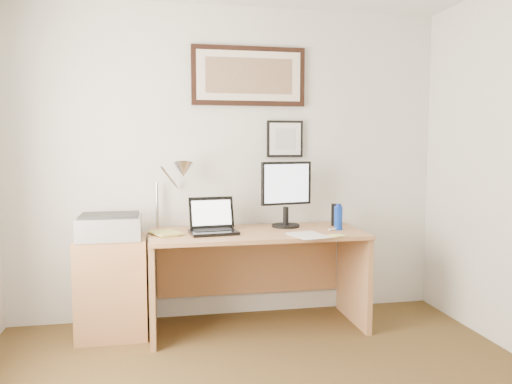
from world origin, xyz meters
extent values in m
cube|color=silver|center=(0.00, 2.00, 1.25)|extent=(3.50, 0.02, 2.50)
cube|color=#AB7347|center=(-0.92, 1.68, 0.36)|extent=(0.50, 0.40, 0.73)
cylinder|color=#0D32AC|center=(0.78, 1.59, 0.84)|extent=(0.06, 0.06, 0.18)
cylinder|color=#0D32AC|center=(0.78, 1.59, 0.94)|extent=(0.03, 0.03, 0.02)
cube|color=black|center=(0.83, 1.78, 0.84)|extent=(0.10, 0.09, 0.18)
cube|color=white|center=(0.46, 1.39, 0.75)|extent=(0.26, 0.32, 0.00)
cube|color=white|center=(0.48, 1.39, 0.75)|extent=(0.28, 0.35, 0.00)
cube|color=#EFF272|center=(0.67, 1.31, 0.76)|extent=(0.11, 0.11, 0.01)
cylinder|color=white|center=(0.76, 1.57, 0.76)|extent=(0.14, 0.06, 0.02)
imported|color=#C1BB5B|center=(-0.61, 1.59, 0.76)|extent=(0.27, 0.30, 0.02)
cube|color=#AB7347|center=(0.15, 1.63, 0.73)|extent=(1.60, 0.70, 0.03)
cube|color=#AB7347|center=(-0.63, 1.63, 0.36)|extent=(0.04, 0.65, 0.72)
cube|color=#AB7347|center=(0.93, 1.63, 0.36)|extent=(0.04, 0.65, 0.72)
cube|color=#AB7347|center=(0.15, 1.96, 0.45)|extent=(1.50, 0.03, 0.55)
cube|color=black|center=(-0.18, 1.59, 0.76)|extent=(0.37, 0.28, 0.02)
cube|color=black|center=(-0.18, 1.62, 0.78)|extent=(0.29, 0.16, 0.00)
cube|color=black|center=(-0.18, 1.72, 0.89)|extent=(0.35, 0.11, 0.23)
cube|color=white|center=(-0.18, 1.71, 0.89)|extent=(0.30, 0.09, 0.18)
cylinder|color=black|center=(0.41, 1.79, 0.76)|extent=(0.22, 0.22, 0.02)
cylinder|color=black|center=(0.41, 1.79, 0.84)|extent=(0.04, 0.04, 0.14)
cube|color=black|center=(0.41, 1.78, 1.10)|extent=(0.42, 0.12, 0.34)
cube|color=silver|center=(0.41, 1.76, 1.10)|extent=(0.37, 0.08, 0.30)
cube|color=#9F9FA1|center=(-0.92, 1.64, 0.81)|extent=(0.44, 0.34, 0.16)
cube|color=#2D2D2D|center=(-0.92, 1.64, 0.90)|extent=(0.40, 0.30, 0.02)
cylinder|color=silver|center=(-0.59, 1.92, 0.93)|extent=(0.02, 0.02, 0.36)
cylinder|color=silver|center=(-0.49, 1.86, 1.15)|extent=(0.15, 0.23, 0.19)
cone|color=silver|center=(-0.39, 1.80, 1.21)|extent=(0.16, 0.18, 0.15)
cube|color=black|center=(0.15, 1.98, 1.95)|extent=(0.92, 0.03, 0.47)
cube|color=beige|center=(0.15, 1.96, 1.95)|extent=(0.84, 0.01, 0.39)
cube|color=brown|center=(0.15, 1.95, 1.95)|extent=(0.70, 0.00, 0.28)
cube|color=black|center=(0.45, 1.98, 1.45)|extent=(0.30, 0.02, 0.30)
cube|color=white|center=(0.45, 1.96, 1.45)|extent=(0.26, 0.00, 0.26)
cube|color=#B4B9BE|center=(0.45, 1.96, 1.45)|extent=(0.17, 0.00, 0.17)
camera|label=1|loc=(-0.57, -2.02, 1.40)|focal=35.00mm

